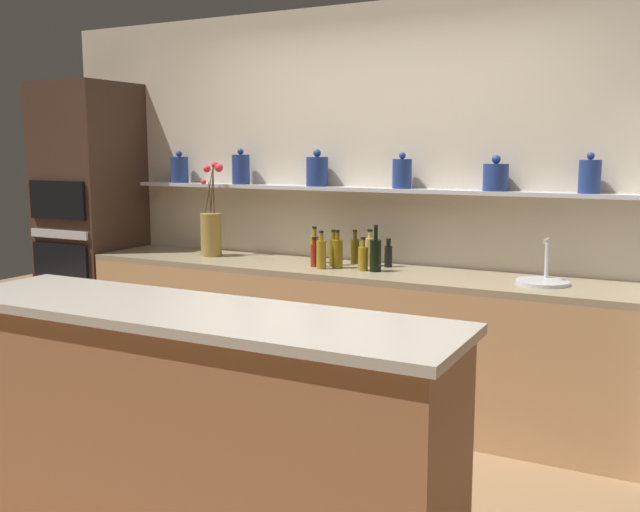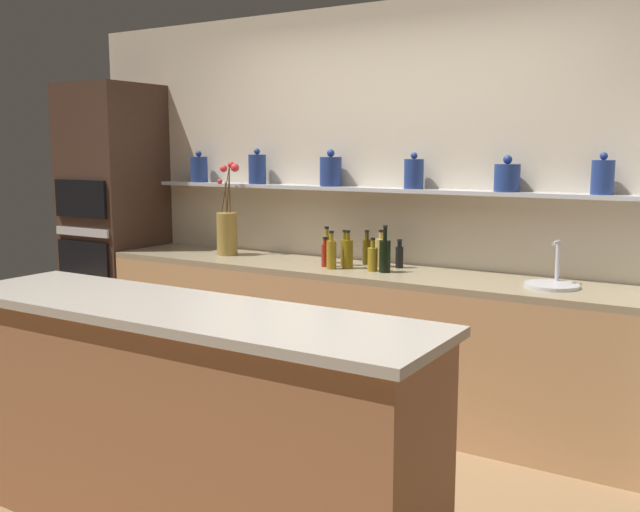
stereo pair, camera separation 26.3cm
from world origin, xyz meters
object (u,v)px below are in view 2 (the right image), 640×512
object	(u,v)px
bottle_oil_9	(331,254)
bottle_oil_6	(327,248)
bottle_oil_5	(345,251)
bottle_spirit_8	(381,252)
sink_fixture	(552,283)
bottle_sauce_7	(325,254)
oven_tower	(114,225)
flower_vase	(227,229)
bottle_oil_2	(367,251)
bottle_wine_0	(385,255)
bottle_oil_3	(373,258)
bottle_oil_1	(348,253)
bottle_sauce_4	(399,256)

from	to	relation	value
bottle_oil_9	bottle_oil_6	bearing A→B (deg)	128.31
bottle_oil_5	bottle_spirit_8	world-z (taller)	bottle_spirit_8
sink_fixture	bottle_sauce_7	world-z (taller)	sink_fixture
bottle_oil_6	bottle_sauce_7	xyz separation A→B (m)	(0.07, -0.13, -0.02)
bottle_oil_6	bottle_spirit_8	distance (m)	0.38
bottle_spirit_8	oven_tower	bearing A→B (deg)	-176.75
oven_tower	sink_fixture	bearing A→B (deg)	0.20
sink_fixture	flower_vase	bearing A→B (deg)	179.62
bottle_oil_6	bottle_oil_9	world-z (taller)	bottle_oil_6
bottle_oil_2	bottle_wine_0	bearing A→B (deg)	-42.11
oven_tower	bottle_spirit_8	distance (m)	2.29
bottle_oil_2	bottle_oil_3	distance (m)	0.27
bottle_wine_0	bottle_oil_1	world-z (taller)	bottle_wine_0
oven_tower	bottle_oil_3	xyz separation A→B (m)	(2.31, -0.05, -0.08)
flower_vase	bottle_sauce_7	bearing A→B (deg)	-5.22
bottle_oil_6	bottle_spirit_8	bearing A→B (deg)	7.54
bottle_sauce_4	bottle_oil_5	bearing A→B (deg)	-163.72
flower_vase	bottle_oil_6	size ratio (longest dim) A/B	2.71
bottle_wine_0	bottle_sauce_7	bearing A→B (deg)	-178.76
oven_tower	bottle_oil_9	size ratio (longest dim) A/B	8.94
bottle_wine_0	bottle_oil_6	size ratio (longest dim) A/B	1.19
flower_vase	sink_fixture	world-z (taller)	flower_vase
bottle_sauce_7	bottle_wine_0	bearing A→B (deg)	1.24
flower_vase	bottle_oil_1	xyz separation A→B (m)	(1.02, -0.06, -0.09)
bottle_oil_1	bottle_sauce_7	bearing A→B (deg)	-174.74
sink_fixture	bottle_sauce_4	world-z (taller)	sink_fixture
bottle_oil_5	flower_vase	bearing A→B (deg)	-178.45
oven_tower	bottle_wine_0	distance (m)	2.40
bottle_oil_6	bottle_oil_5	bearing A→B (deg)	-10.02
bottle_wine_0	bottle_oil_9	distance (m)	0.35
bottle_sauce_4	bottle_sauce_7	bearing A→B (deg)	-154.46
oven_tower	flower_vase	bearing A→B (deg)	1.39
bottle_oil_3	bottle_oil_2	bearing A→B (deg)	125.52
bottle_spirit_8	bottle_oil_9	xyz separation A→B (m)	(-0.23, -0.23, 0.00)
bottle_oil_5	bottle_spirit_8	distance (m)	0.24
oven_tower	bottle_oil_9	distance (m)	2.06
sink_fixture	bottle_sauce_7	bearing A→B (deg)	-177.42
bottle_oil_6	bottle_sauce_7	distance (m)	0.15
bottle_oil_1	bottle_oil_6	bearing A→B (deg)	152.60
flower_vase	bottle_spirit_8	xyz separation A→B (m)	(1.17, 0.10, -0.09)
bottle_sauce_7	bottle_oil_5	bearing A→B (deg)	50.77
bottle_oil_2	bottle_oil_9	world-z (taller)	bottle_oil_9
bottle_wine_0	bottle_oil_1	xyz separation A→B (m)	(-0.26, 0.01, -0.01)
bottle_wine_0	bottle_oil_5	xyz separation A→B (m)	(-0.34, 0.10, -0.01)
oven_tower	bottle_sauce_7	xyz separation A→B (m)	(1.97, -0.05, -0.08)
bottle_oil_2	bottle_oil_3	size ratio (longest dim) A/B	1.08
sink_fixture	bottle_spirit_8	distance (m)	1.11
sink_fixture	bottle_oil_1	world-z (taller)	sink_fixture
bottle_wine_0	bottle_oil_9	xyz separation A→B (m)	(-0.34, -0.06, -0.01)
bottle_oil_5	sink_fixture	bearing A→B (deg)	-1.75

